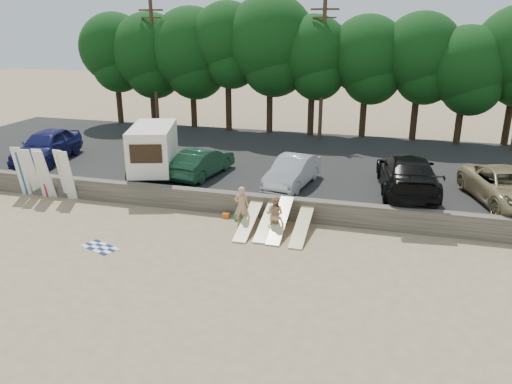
% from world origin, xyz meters
% --- Properties ---
extents(ground, '(120.00, 120.00, 0.00)m').
position_xyz_m(ground, '(0.00, 0.00, 0.00)').
color(ground, tan).
rests_on(ground, ground).
extents(seawall, '(44.00, 0.50, 1.00)m').
position_xyz_m(seawall, '(0.00, 3.00, 0.50)').
color(seawall, '#6B6356').
rests_on(seawall, ground).
extents(parking_lot, '(44.00, 14.50, 0.70)m').
position_xyz_m(parking_lot, '(0.00, 10.50, 0.35)').
color(parking_lot, '#282828').
rests_on(parking_lot, ground).
extents(treeline, '(33.21, 6.39, 9.43)m').
position_xyz_m(treeline, '(-0.72, 17.45, 6.42)').
color(treeline, '#382616').
rests_on(treeline, parking_lot).
extents(utility_poles, '(25.80, 0.26, 9.00)m').
position_xyz_m(utility_poles, '(2.00, 16.00, 5.43)').
color(utility_poles, '#473321').
rests_on(utility_poles, parking_lot).
extents(box_trailer, '(3.22, 4.49, 2.59)m').
position_xyz_m(box_trailer, '(-5.04, 5.40, 2.15)').
color(box_trailer, white).
rests_on(box_trailer, parking_lot).
extents(car_0, '(2.85, 5.55, 1.81)m').
position_xyz_m(car_0, '(-12.14, 6.25, 1.60)').
color(car_0, '#171851').
rests_on(car_0, parking_lot).
extents(car_1, '(2.19, 4.59, 1.45)m').
position_xyz_m(car_1, '(-2.58, 5.98, 1.43)').
color(car_1, '#133420').
rests_on(car_1, parking_lot).
extents(car_2, '(2.19, 4.56, 1.44)m').
position_xyz_m(car_2, '(2.24, 5.54, 1.42)').
color(car_2, '#B5B5BB').
rests_on(car_2, parking_lot).
extents(car_3, '(3.16, 6.42, 1.80)m').
position_xyz_m(car_3, '(7.58, 6.12, 1.60)').
color(car_3, black).
rests_on(car_3, parking_lot).
extents(car_4, '(3.94, 5.97, 1.52)m').
position_xyz_m(car_4, '(11.78, 5.63, 1.46)').
color(car_4, '#9A8A62').
rests_on(car_4, parking_lot).
extents(surfboard_upright_0, '(0.57, 0.61, 2.57)m').
position_xyz_m(surfboard_upright_0, '(-10.83, 2.50, 1.28)').
color(surfboard_upright_0, white).
rests_on(surfboard_upright_0, ground).
extents(surfboard_upright_1, '(0.62, 0.84, 2.52)m').
position_xyz_m(surfboard_upright_1, '(-10.26, 2.51, 1.26)').
color(surfboard_upright_1, white).
rests_on(surfboard_upright_1, ground).
extents(surfboard_upright_2, '(0.56, 0.57, 2.57)m').
position_xyz_m(surfboard_upright_2, '(-9.58, 2.43, 1.28)').
color(surfboard_upright_2, white).
rests_on(surfboard_upright_2, ground).
extents(surfboard_upright_3, '(0.55, 0.80, 2.52)m').
position_xyz_m(surfboard_upright_3, '(-9.36, 2.37, 1.26)').
color(surfboard_upright_3, white).
rests_on(surfboard_upright_3, ground).
extents(surfboard_upright_4, '(0.54, 0.57, 2.57)m').
position_xyz_m(surfboard_upright_4, '(-8.48, 2.57, 1.28)').
color(surfboard_upright_4, white).
rests_on(surfboard_upright_4, ground).
extents(surfboard_upright_5, '(0.58, 0.66, 2.56)m').
position_xyz_m(surfboard_upright_5, '(-8.18, 2.47, 1.28)').
color(surfboard_upright_5, white).
rests_on(surfboard_upright_5, ground).
extents(surfboard_low_0, '(0.56, 2.92, 0.84)m').
position_xyz_m(surfboard_low_0, '(1.24, 1.41, 0.42)').
color(surfboard_low_0, beige).
rests_on(surfboard_low_0, ground).
extents(surfboard_low_1, '(0.56, 2.91, 0.88)m').
position_xyz_m(surfboard_low_1, '(2.03, 1.55, 0.44)').
color(surfboard_low_1, beige).
rests_on(surfboard_low_1, ground).
extents(surfboard_low_2, '(0.56, 2.84, 1.11)m').
position_xyz_m(surfboard_low_2, '(2.58, 1.45, 0.55)').
color(surfboard_low_2, beige).
rests_on(surfboard_low_2, ground).
extents(surfboard_low_3, '(0.56, 2.92, 0.82)m').
position_xyz_m(surfboard_low_3, '(3.50, 1.42, 0.41)').
color(surfboard_low_3, beige).
rests_on(surfboard_low_3, ground).
extents(beachgoer_a, '(0.69, 0.49, 1.78)m').
position_xyz_m(beachgoer_a, '(0.84, 1.71, 0.89)').
color(beachgoer_a, tan).
rests_on(beachgoer_a, ground).
extents(beachgoer_b, '(0.89, 0.74, 1.63)m').
position_xyz_m(beachgoer_b, '(2.36, 1.36, 0.82)').
color(beachgoer_b, tan).
rests_on(beachgoer_b, ground).
extents(cooler, '(0.45, 0.39, 0.32)m').
position_xyz_m(cooler, '(0.56, 2.28, 0.16)').
color(cooler, '#289350').
rests_on(cooler, ground).
extents(gear_bag, '(0.31, 0.26, 0.22)m').
position_xyz_m(gear_bag, '(-0.10, 2.40, 0.11)').
color(gear_bag, orange).
rests_on(gear_bag, ground).
extents(beach_towel, '(1.95, 1.95, 0.00)m').
position_xyz_m(beach_towel, '(-3.86, -1.84, 0.01)').
color(beach_towel, white).
rests_on(beach_towel, ground).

